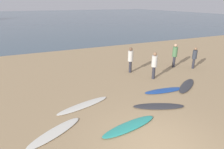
{
  "coord_description": "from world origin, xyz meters",
  "views": [
    {
      "loc": [
        -3.52,
        -4.16,
        4.58
      ],
      "look_at": [
        0.78,
        5.49,
        0.6
      ],
      "focal_mm": 31.04,
      "sensor_mm": 36.0,
      "label": 1
    }
  ],
  "objects_px": {
    "surfboard_0": "(55,132)",
    "surfboard_5": "(187,86)",
    "surfboard_3": "(159,106)",
    "person_0": "(154,63)",
    "person_1": "(131,58)",
    "person_2": "(175,54)",
    "surfboard_4": "(164,91)",
    "surfboard_2": "(129,126)",
    "surfboard_1": "(83,105)",
    "person_3": "(195,56)"
  },
  "relations": [
    {
      "from": "surfboard_0",
      "to": "surfboard_5",
      "type": "relative_size",
      "value": 0.98
    },
    {
      "from": "surfboard_3",
      "to": "person_0",
      "type": "bearing_deg",
      "value": 81.41
    },
    {
      "from": "person_1",
      "to": "person_2",
      "type": "xyz_separation_m",
      "value": [
        3.52,
        -0.31,
        0.01
      ]
    },
    {
      "from": "surfboard_4",
      "to": "surfboard_5",
      "type": "bearing_deg",
      "value": 6.66
    },
    {
      "from": "surfboard_2",
      "to": "person_2",
      "type": "distance_m",
      "value": 8.46
    },
    {
      "from": "person_1",
      "to": "surfboard_5",
      "type": "bearing_deg",
      "value": 60.98
    },
    {
      "from": "surfboard_1",
      "to": "person_1",
      "type": "xyz_separation_m",
      "value": [
        4.26,
        3.17,
        1.0
      ]
    },
    {
      "from": "person_3",
      "to": "person_0",
      "type": "bearing_deg",
      "value": -169.32
    },
    {
      "from": "surfboard_3",
      "to": "person_2",
      "type": "bearing_deg",
      "value": 66.25
    },
    {
      "from": "surfboard_2",
      "to": "surfboard_5",
      "type": "bearing_deg",
      "value": 12.67
    },
    {
      "from": "surfboard_3",
      "to": "person_2",
      "type": "distance_m",
      "value": 6.44
    },
    {
      "from": "surfboard_0",
      "to": "person_1",
      "type": "relative_size",
      "value": 1.34
    },
    {
      "from": "surfboard_1",
      "to": "person_0",
      "type": "xyz_separation_m",
      "value": [
        5.02,
        1.54,
        0.99
      ]
    },
    {
      "from": "surfboard_2",
      "to": "person_1",
      "type": "height_order",
      "value": "person_1"
    },
    {
      "from": "person_2",
      "to": "person_3",
      "type": "xyz_separation_m",
      "value": [
        1.1,
        -0.82,
        -0.11
      ]
    },
    {
      "from": "surfboard_4",
      "to": "person_2",
      "type": "distance_m",
      "value": 4.64
    },
    {
      "from": "surfboard_3",
      "to": "person_0",
      "type": "relative_size",
      "value": 1.37
    },
    {
      "from": "surfboard_4",
      "to": "person_0",
      "type": "height_order",
      "value": "person_0"
    },
    {
      "from": "surfboard_2",
      "to": "person_1",
      "type": "distance_m",
      "value": 6.38
    },
    {
      "from": "surfboard_4",
      "to": "surfboard_5",
      "type": "distance_m",
      "value": 1.6
    },
    {
      "from": "surfboard_2",
      "to": "person_3",
      "type": "xyz_separation_m",
      "value": [
        7.7,
        4.38,
        0.87
      ]
    },
    {
      "from": "surfboard_1",
      "to": "person_2",
      "type": "relative_size",
      "value": 1.53
    },
    {
      "from": "surfboard_4",
      "to": "person_0",
      "type": "xyz_separation_m",
      "value": [
        0.54,
        1.79,
        0.98
      ]
    },
    {
      "from": "person_2",
      "to": "person_0",
      "type": "bearing_deg",
      "value": -157.34
    },
    {
      "from": "surfboard_2",
      "to": "person_0",
      "type": "bearing_deg",
      "value": 34.85
    },
    {
      "from": "surfboard_1",
      "to": "surfboard_3",
      "type": "distance_m",
      "value": 3.51
    },
    {
      "from": "surfboard_2",
      "to": "surfboard_1",
      "type": "bearing_deg",
      "value": 106.52
    },
    {
      "from": "person_0",
      "to": "person_2",
      "type": "relative_size",
      "value": 0.98
    },
    {
      "from": "surfboard_4",
      "to": "person_3",
      "type": "height_order",
      "value": "person_3"
    },
    {
      "from": "surfboard_2",
      "to": "person_0",
      "type": "distance_m",
      "value": 5.54
    },
    {
      "from": "surfboard_4",
      "to": "person_0",
      "type": "bearing_deg",
      "value": 79.86
    },
    {
      "from": "person_1",
      "to": "surfboard_3",
      "type": "bearing_deg",
      "value": 19.75
    },
    {
      "from": "surfboard_1",
      "to": "surfboard_3",
      "type": "bearing_deg",
      "value": -41.26
    },
    {
      "from": "surfboard_0",
      "to": "surfboard_4",
      "type": "xyz_separation_m",
      "value": [
        6.01,
        1.26,
        0.01
      ]
    },
    {
      "from": "person_0",
      "to": "person_2",
      "type": "xyz_separation_m",
      "value": [
        2.75,
        1.33,
        0.02
      ]
    },
    {
      "from": "surfboard_3",
      "to": "surfboard_5",
      "type": "xyz_separation_m",
      "value": [
        2.92,
        1.27,
        0.01
      ]
    },
    {
      "from": "surfboard_3",
      "to": "person_0",
      "type": "xyz_separation_m",
      "value": [
        1.86,
        3.06,
        0.98
      ]
    },
    {
      "from": "surfboard_2",
      "to": "person_2",
      "type": "height_order",
      "value": "person_2"
    },
    {
      "from": "surfboard_0",
      "to": "person_2",
      "type": "bearing_deg",
      "value": -4.15
    },
    {
      "from": "person_2",
      "to": "surfboard_2",
      "type": "bearing_deg",
      "value": -144.91
    },
    {
      "from": "surfboard_0",
      "to": "surfboard_5",
      "type": "bearing_deg",
      "value": -19.92
    },
    {
      "from": "surfboard_2",
      "to": "surfboard_3",
      "type": "xyz_separation_m",
      "value": [
        1.99,
        0.81,
        -0.01
      ]
    },
    {
      "from": "person_2",
      "to": "person_3",
      "type": "distance_m",
      "value": 1.38
    },
    {
      "from": "surfboard_0",
      "to": "surfboard_4",
      "type": "relative_size",
      "value": 1.01
    },
    {
      "from": "surfboard_2",
      "to": "surfboard_4",
      "type": "height_order",
      "value": "surfboard_2"
    },
    {
      "from": "surfboard_4",
      "to": "surfboard_1",
      "type": "bearing_deg",
      "value": -176.6
    },
    {
      "from": "surfboard_0",
      "to": "surfboard_3",
      "type": "height_order",
      "value": "surfboard_3"
    },
    {
      "from": "surfboard_2",
      "to": "surfboard_3",
      "type": "relative_size",
      "value": 1.05
    },
    {
      "from": "person_3",
      "to": "surfboard_4",
      "type": "bearing_deg",
      "value": -149.28
    },
    {
      "from": "surfboard_3",
      "to": "surfboard_1",
      "type": "bearing_deg",
      "value": 176.99
    }
  ]
}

